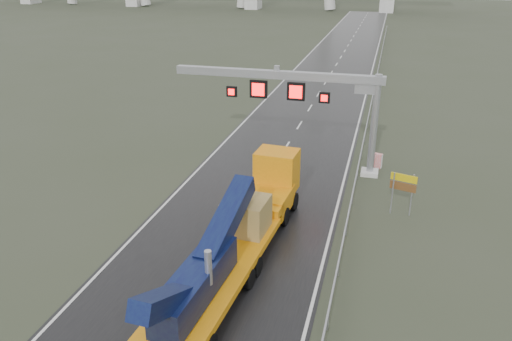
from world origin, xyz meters
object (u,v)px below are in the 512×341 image
(heavy_haul_truck, at_px, (238,232))
(exit_sign_pair, at_px, (403,186))
(striped_barrier, at_px, (378,161))
(sign_gantry, at_px, (306,93))

(heavy_haul_truck, height_order, exit_sign_pair, heavy_haul_truck)
(striped_barrier, bearing_deg, exit_sign_pair, -59.71)
(sign_gantry, distance_m, striped_barrier, 7.46)
(sign_gantry, height_order, heavy_haul_truck, sign_gantry)
(sign_gantry, bearing_deg, heavy_haul_truck, -94.50)
(sign_gantry, xyz_separation_m, heavy_haul_truck, (-1.03, -13.05, -3.92))
(exit_sign_pair, bearing_deg, striped_barrier, 118.82)
(sign_gantry, xyz_separation_m, exit_sign_pair, (6.90, -5.67, -3.75))
(striped_barrier, bearing_deg, sign_gantry, -146.68)
(sign_gantry, xyz_separation_m, striped_barrier, (5.26, 1.50, -5.07))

